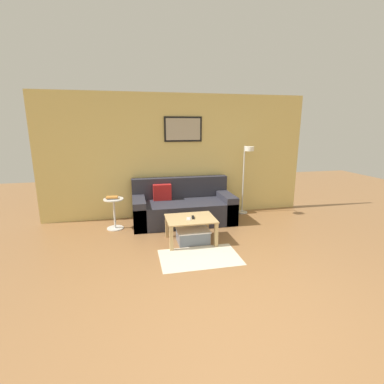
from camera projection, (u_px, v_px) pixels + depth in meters
ground_plane at (236, 316)px, 2.86m from camera, size 16.00×16.00×0.00m
wall_back at (178, 156)px, 5.85m from camera, size 5.60×0.09×2.55m
area_rug at (200, 257)px, 4.14m from camera, size 1.18×0.75×0.01m
couch at (183, 207)px, 5.63m from camera, size 2.00×0.93×0.86m
coffee_table at (191, 222)px, 4.63m from camera, size 0.80×0.62×0.42m
storage_bin at (193, 236)px, 4.66m from camera, size 0.54×0.40×0.22m
floor_lamp at (246, 170)px, 5.89m from camera, size 0.24×0.46×1.49m
side_table at (114, 211)px, 5.21m from camera, size 0.36×0.36×0.59m
book_stack at (112, 198)px, 5.15m from camera, size 0.22×0.16×0.04m
remote_control at (193, 217)px, 4.61m from camera, size 0.06×0.15×0.02m
cell_phone at (189, 219)px, 4.56m from camera, size 0.10×0.15×0.01m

